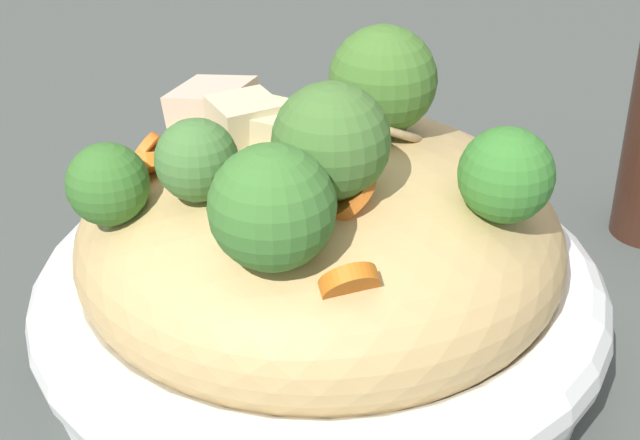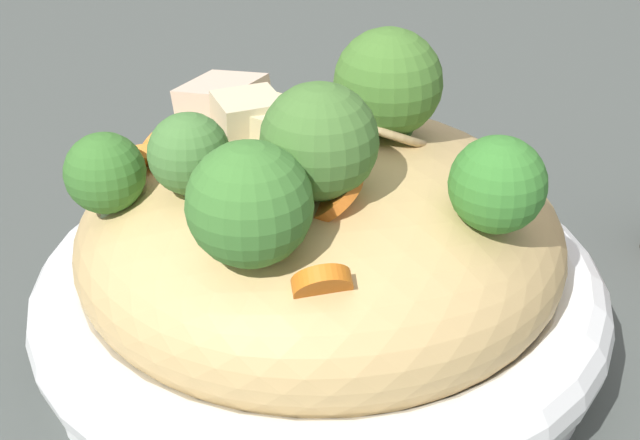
# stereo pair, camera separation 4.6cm
# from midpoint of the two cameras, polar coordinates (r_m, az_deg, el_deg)

# --- Properties ---
(ground_plane) EXTENTS (3.00, 3.00, 0.00)m
(ground_plane) POSITION_cam_midpoint_polar(r_m,az_deg,el_deg) (0.50, 2.64, -7.72)
(ground_plane) COLOR #464C48
(serving_bowl) EXTENTS (0.28, 0.28, 0.05)m
(serving_bowl) POSITION_cam_midpoint_polar(r_m,az_deg,el_deg) (0.48, 2.72, -5.08)
(serving_bowl) COLOR white
(serving_bowl) RESTS_ON ground_plane
(noodle_heap) EXTENTS (0.23, 0.23, 0.11)m
(noodle_heap) POSITION_cam_midpoint_polar(r_m,az_deg,el_deg) (0.46, 2.84, -1.13)
(noodle_heap) COLOR tan
(noodle_heap) RESTS_ON serving_bowl
(broccoli_florets) EXTENTS (0.18, 0.14, 0.08)m
(broccoli_florets) POSITION_cam_midpoint_polar(r_m,az_deg,el_deg) (0.40, 2.90, 3.97)
(broccoli_florets) COLOR #8EAC6B
(broccoli_florets) RESTS_ON serving_bowl
(carrot_coins) EXTENTS (0.08, 0.17, 0.04)m
(carrot_coins) POSITION_cam_midpoint_polar(r_m,az_deg,el_deg) (0.43, -1.67, 2.27)
(carrot_coins) COLOR orange
(carrot_coins) RESTS_ON serving_bowl
(zucchini_slices) EXTENTS (0.09, 0.07, 0.03)m
(zucchini_slices) POSITION_cam_midpoint_polar(r_m,az_deg,el_deg) (0.45, 4.61, 4.92)
(zucchini_slices) COLOR beige
(zucchini_slices) RESTS_ON serving_bowl
(chicken_chunks) EXTENTS (0.05, 0.08, 0.04)m
(chicken_chunks) POSITION_cam_midpoint_polar(r_m,az_deg,el_deg) (0.46, -1.76, 5.90)
(chicken_chunks) COLOR beige
(chicken_chunks) RESTS_ON serving_bowl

